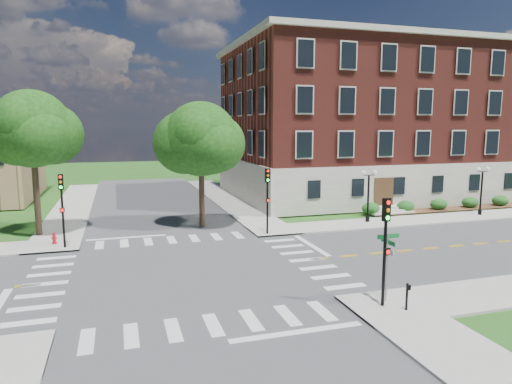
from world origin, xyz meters
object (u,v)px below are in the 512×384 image
object	(u,v)px
traffic_signal_se	(385,238)
street_sign_pole	(388,254)
twin_lamp_west	(368,193)
traffic_signal_ne	(267,192)
traffic_signal_nw	(62,201)
twin_lamp_east	(482,188)
fire_hydrant	(54,239)
push_button_post	(407,295)

from	to	relation	value
traffic_signal_se	street_sign_pole	world-z (taller)	traffic_signal_se
twin_lamp_west	street_sign_pole	world-z (taller)	twin_lamp_west
traffic_signal_se	traffic_signal_ne	world-z (taller)	same
traffic_signal_se	traffic_signal_nw	size ratio (longest dim) A/B	1.00
twin_lamp_west	twin_lamp_east	world-z (taller)	same
traffic_signal_ne	fire_hydrant	distance (m)	14.89
traffic_signal_nw	street_sign_pole	size ratio (longest dim) A/B	1.55
twin_lamp_east	street_sign_pole	xyz separation A→B (m)	(-19.29, -15.11, -0.21)
traffic_signal_ne	street_sign_pole	world-z (taller)	traffic_signal_ne
traffic_signal_ne	twin_lamp_west	bearing A→B (deg)	9.79
traffic_signal_se	fire_hydrant	bearing A→B (deg)	134.04
traffic_signal_se	traffic_signal_ne	size ratio (longest dim) A/B	1.00
street_sign_pole	traffic_signal_se	bearing A→B (deg)	-134.57
traffic_signal_ne	street_sign_pole	size ratio (longest dim) A/B	1.55
traffic_signal_nw	fire_hydrant	world-z (taller)	traffic_signal_nw
push_button_post	twin_lamp_west	bearing A→B (deg)	64.50
traffic_signal_ne	twin_lamp_east	bearing A→B (deg)	3.59
fire_hydrant	street_sign_pole	bearing A→B (deg)	-44.32
traffic_signal_se	traffic_signal_nw	xyz separation A→B (m)	(-14.43, 14.53, 0.00)
fire_hydrant	push_button_post	bearing A→B (deg)	-45.97
traffic_signal_se	twin_lamp_east	xyz separation A→B (m)	(19.73, 15.56, -0.66)
traffic_signal_nw	push_button_post	xyz separation A→B (m)	(15.13, -15.26, -2.39)
twin_lamp_west	street_sign_pole	bearing A→B (deg)	-117.95
twin_lamp_east	push_button_post	world-z (taller)	twin_lamp_east
twin_lamp_west	fire_hydrant	distance (m)	23.89
traffic_signal_se	street_sign_pole	size ratio (longest dim) A/B	1.55
push_button_post	traffic_signal_se	bearing A→B (deg)	133.90
traffic_signal_se	street_sign_pole	xyz separation A→B (m)	(0.44, 0.45, -0.88)
push_button_post	twin_lamp_east	bearing A→B (deg)	40.58
street_sign_pole	fire_hydrant	size ratio (longest dim) A/B	4.13
push_button_post	traffic_signal_ne	bearing A→B (deg)	94.99
traffic_signal_ne	push_button_post	xyz separation A→B (m)	(1.31, -15.02, -2.39)
street_sign_pole	twin_lamp_west	bearing A→B (deg)	62.05
traffic_signal_ne	street_sign_pole	xyz separation A→B (m)	(1.04, -13.84, -0.88)
traffic_signal_se	twin_lamp_east	world-z (taller)	traffic_signal_se
twin_lamp_west	twin_lamp_east	size ratio (longest dim) A/B	1.00
traffic_signal_nw	fire_hydrant	xyz separation A→B (m)	(-0.75, 1.17, -2.72)
fire_hydrant	traffic_signal_ne	bearing A→B (deg)	-5.54
traffic_signal_nw	traffic_signal_se	bearing A→B (deg)	-45.21
twin_lamp_east	push_button_post	bearing A→B (deg)	-139.42
street_sign_pole	push_button_post	distance (m)	1.94
street_sign_pole	fire_hydrant	world-z (taller)	street_sign_pole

